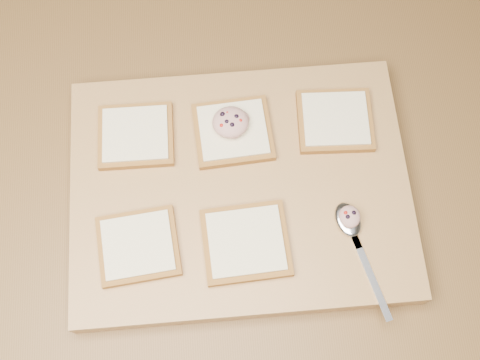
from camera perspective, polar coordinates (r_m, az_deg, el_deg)
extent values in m
plane|color=#515459|center=(1.80, -4.24, -9.12)|extent=(4.00, 4.00, 0.00)
cube|color=slate|center=(1.39, -5.46, -5.78)|extent=(1.90, 0.75, 0.84)
cube|color=brown|center=(0.96, -7.85, 0.94)|extent=(2.00, 0.80, 0.06)
cube|color=#AE894A|center=(0.89, 0.00, -0.88)|extent=(0.49, 0.37, 0.04)
cube|color=#9D6A28|center=(0.91, -9.84, 4.15)|extent=(0.11, 0.10, 0.01)
cube|color=#FFEFC2|center=(0.90, -9.92, 4.36)|extent=(0.10, 0.09, 0.00)
cube|color=#9D6A28|center=(0.89, -0.66, 4.56)|extent=(0.12, 0.11, 0.01)
cube|color=#FFEFC2|center=(0.89, -0.67, 4.78)|extent=(0.10, 0.09, 0.00)
cube|color=#9D6A28|center=(0.91, 8.99, 5.56)|extent=(0.12, 0.11, 0.01)
cube|color=#FFEFC2|center=(0.91, 9.06, 5.77)|extent=(0.10, 0.09, 0.00)
cube|color=#9D6A28|center=(0.85, -9.61, -6.21)|extent=(0.12, 0.11, 0.01)
cube|color=#FFEFC2|center=(0.84, -9.70, -6.08)|extent=(0.10, 0.09, 0.00)
cube|color=#9D6A28|center=(0.84, 0.56, -5.97)|extent=(0.12, 0.11, 0.01)
cube|color=#FFEFC2|center=(0.83, 0.56, -5.83)|extent=(0.11, 0.10, 0.00)
ellipsoid|color=tan|center=(0.88, -0.91, 5.50)|extent=(0.05, 0.05, 0.02)
sphere|color=black|center=(0.87, -0.35, 6.01)|extent=(0.01, 0.01, 0.01)
sphere|color=black|center=(0.87, -1.66, 6.23)|extent=(0.01, 0.01, 0.01)
sphere|color=black|center=(0.87, -0.75, 5.24)|extent=(0.01, 0.01, 0.01)
sphere|color=black|center=(0.87, -1.25, 5.52)|extent=(0.01, 0.01, 0.01)
sphere|color=#A5140C|center=(0.87, 0.04, 5.64)|extent=(0.01, 0.01, 0.01)
sphere|color=#A5140C|center=(0.88, -1.20, 6.34)|extent=(0.01, 0.01, 0.01)
sphere|color=#A5140C|center=(0.87, -1.76, 5.19)|extent=(0.01, 0.01, 0.01)
ellipsoid|color=silver|center=(0.86, 10.20, -3.71)|extent=(0.05, 0.06, 0.01)
cube|color=silver|center=(0.86, 10.81, -5.37)|extent=(0.02, 0.04, 0.00)
cube|color=silver|center=(0.85, 12.26, -8.80)|extent=(0.04, 0.13, 0.00)
ellipsoid|color=tan|center=(0.85, 10.36, -3.44)|extent=(0.03, 0.03, 0.02)
sphere|color=black|center=(0.84, 10.73, -3.09)|extent=(0.01, 0.01, 0.01)
sphere|color=black|center=(0.84, 10.18, -3.47)|extent=(0.01, 0.01, 0.01)
sphere|color=#A5140C|center=(0.84, 9.99, -3.09)|extent=(0.01, 0.01, 0.01)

